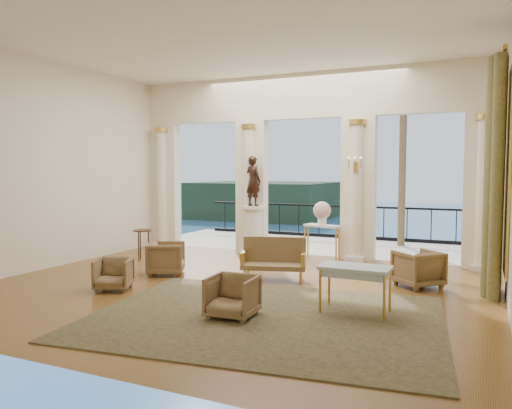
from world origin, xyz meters
The scene contains 23 objects.
floor centered at (0.00, 0.00, 0.00)m, with size 9.00×9.00×0.00m, color #522A13.
room_walls centered at (0.00, -1.12, 2.88)m, with size 9.00×9.00×9.00m.
arcade centered at (0.00, 3.82, 2.58)m, with size 9.00×0.56×4.50m.
terrace centered at (0.00, 5.80, -0.05)m, with size 10.00×3.60×0.10m, color #B8AE9C.
balustrade centered at (0.00, 7.40, 0.41)m, with size 9.00×0.06×1.03m.
palm_tree centered at (2.00, 6.60, 4.09)m, with size 2.00×2.00×4.50m.
headland centered at (-30.00, 70.00, -3.00)m, with size 22.00×18.00×6.00m, color black.
sea centered at (0.00, 60.00, -6.00)m, with size 160.00×160.00×0.00m, color #1C5885.
curtain centered at (4.28, 1.50, 2.02)m, with size 0.33×1.40×4.09m.
window_frame centered at (4.47, 1.50, 2.10)m, with size 0.04×1.60×3.40m, color gold.
wall_sconce centered at (1.40, 3.51, 2.23)m, with size 0.30×0.11×0.33m.
rug centered at (1.27, -1.39, 0.01)m, with size 4.97×3.86×0.02m, color #33361C.
armchair_a centered at (-1.87, -0.97, 0.31)m, with size 0.61×0.57×0.62m, color #48391E.
armchair_b centered at (0.84, -1.58, 0.34)m, with size 0.66×0.62×0.68m, color #48391E.
armchair_c centered at (3.05, 1.55, 0.37)m, with size 0.72×0.67×0.74m, color #48391E.
armchair_d centered at (-1.78, 0.52, 0.37)m, with size 0.71×0.67×0.74m, color #48391E.
settee centered at (0.41, 1.01, 0.41)m, with size 1.34×0.87×0.82m.
game_table centered at (2.40, -0.60, 0.64)m, with size 1.04×0.57×0.71m.
pedestal centered at (-1.20, 3.50, 0.59)m, with size 0.67×0.67×1.23m.
statue centered at (-1.20, 3.50, 1.86)m, with size 0.46×0.30×1.26m, color black.
console_table centered at (0.60, 3.55, 0.69)m, with size 0.94×0.61×0.83m.
urn centered at (0.60, 3.55, 1.15)m, with size 0.42×0.42×0.56m.
side_table centered at (-3.23, 1.63, 0.62)m, with size 0.45×0.45×0.73m.
Camera 1 is at (4.12, -7.91, 2.15)m, focal length 35.00 mm.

